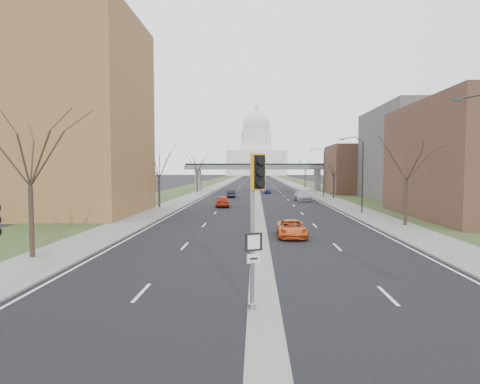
# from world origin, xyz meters

# --- Properties ---
(ground) EXTENTS (700.00, 700.00, 0.00)m
(ground) POSITION_xyz_m (0.00, 0.00, 0.00)
(ground) COLOR black
(ground) RESTS_ON ground
(road_surface) EXTENTS (20.00, 600.00, 0.01)m
(road_surface) POSITION_xyz_m (0.00, 150.00, 0.01)
(road_surface) COLOR black
(road_surface) RESTS_ON ground
(median_strip) EXTENTS (1.20, 600.00, 0.02)m
(median_strip) POSITION_xyz_m (0.00, 150.00, 0.00)
(median_strip) COLOR gray
(median_strip) RESTS_ON ground
(sidewalk_right) EXTENTS (4.00, 600.00, 0.12)m
(sidewalk_right) POSITION_xyz_m (12.00, 150.00, 0.06)
(sidewalk_right) COLOR gray
(sidewalk_right) RESTS_ON ground
(sidewalk_left) EXTENTS (4.00, 600.00, 0.12)m
(sidewalk_left) POSITION_xyz_m (-12.00, 150.00, 0.06)
(sidewalk_left) COLOR gray
(sidewalk_left) RESTS_ON ground
(grass_verge_right) EXTENTS (8.00, 600.00, 0.10)m
(grass_verge_right) POSITION_xyz_m (18.00, 150.00, 0.05)
(grass_verge_right) COLOR #304721
(grass_verge_right) RESTS_ON ground
(grass_verge_left) EXTENTS (8.00, 600.00, 0.10)m
(grass_verge_left) POSITION_xyz_m (-18.00, 150.00, 0.05)
(grass_verge_left) COLOR #304721
(grass_verge_left) RESTS_ON ground
(apartment_building) EXTENTS (25.00, 16.00, 22.00)m
(apartment_building) POSITION_xyz_m (-26.00, 30.00, 11.00)
(apartment_building) COLOR brown
(apartment_building) RESTS_ON ground
(commercial_block_mid) EXTENTS (18.00, 22.00, 15.00)m
(commercial_block_mid) POSITION_xyz_m (28.00, 52.00, 7.50)
(commercial_block_mid) COLOR #595651
(commercial_block_mid) RESTS_ON ground
(commercial_block_far) EXTENTS (14.00, 14.00, 10.00)m
(commercial_block_far) POSITION_xyz_m (22.00, 70.00, 5.00)
(commercial_block_far) COLOR brown
(commercial_block_far) RESTS_ON ground
(pedestrian_bridge) EXTENTS (34.00, 3.00, 6.45)m
(pedestrian_bridge) POSITION_xyz_m (0.00, 80.00, 4.84)
(pedestrian_bridge) COLOR slate
(pedestrian_bridge) RESTS_ON ground
(capitol) EXTENTS (48.00, 42.00, 55.75)m
(capitol) POSITION_xyz_m (0.00, 320.00, 18.60)
(capitol) COLOR silver
(capitol) RESTS_ON ground
(streetlight_mid) EXTENTS (2.61, 0.20, 8.70)m
(streetlight_mid) POSITION_xyz_m (10.99, 32.00, 6.95)
(streetlight_mid) COLOR black
(streetlight_mid) RESTS_ON sidewalk_right
(streetlight_far) EXTENTS (2.61, 0.20, 8.70)m
(streetlight_far) POSITION_xyz_m (10.99, 58.00, 6.95)
(streetlight_far) COLOR black
(streetlight_far) RESTS_ON sidewalk_right
(tree_left_a) EXTENTS (7.20, 7.20, 9.40)m
(tree_left_a) POSITION_xyz_m (-13.00, 8.00, 6.64)
(tree_left_a) COLOR #382B21
(tree_left_a) RESTS_ON sidewalk_left
(tree_left_b) EXTENTS (6.75, 6.75, 8.81)m
(tree_left_b) POSITION_xyz_m (-13.00, 38.00, 6.23)
(tree_left_b) COLOR #382B21
(tree_left_b) RESTS_ON sidewalk_left
(tree_left_c) EXTENTS (7.65, 7.65, 9.99)m
(tree_left_c) POSITION_xyz_m (-13.00, 72.00, 7.04)
(tree_left_c) COLOR #382B21
(tree_left_c) RESTS_ON sidewalk_left
(tree_right_a) EXTENTS (7.20, 7.20, 9.40)m
(tree_right_a) POSITION_xyz_m (13.00, 22.00, 6.64)
(tree_right_a) COLOR #382B21
(tree_right_a) RESTS_ON sidewalk_right
(tree_right_b) EXTENTS (6.30, 6.30, 8.22)m
(tree_right_b) POSITION_xyz_m (13.00, 55.00, 5.82)
(tree_right_b) COLOR #382B21
(tree_right_b) RESTS_ON sidewalk_right
(tree_right_c) EXTENTS (7.65, 7.65, 9.99)m
(tree_right_c) POSITION_xyz_m (13.00, 95.00, 7.04)
(tree_right_c) COLOR #382B21
(tree_right_c) RESTS_ON sidewalk_right
(signal_pole_median) EXTENTS (0.80, 0.95, 5.66)m
(signal_pole_median) POSITION_xyz_m (-0.32, -0.03, 3.94)
(signal_pole_median) COLOR gray
(signal_pole_median) RESTS_ON ground
(car_left_near) EXTENTS (2.29, 4.75, 1.56)m
(car_left_near) POSITION_xyz_m (-4.84, 39.79, 0.78)
(car_left_near) COLOR #9C2711
(car_left_near) RESTS_ON ground
(car_left_far) EXTENTS (1.63, 4.33, 1.41)m
(car_left_far) POSITION_xyz_m (-4.77, 58.13, 0.71)
(car_left_far) COLOR black
(car_left_far) RESTS_ON ground
(car_right_near) EXTENTS (2.20, 4.66, 1.29)m
(car_right_near) POSITION_xyz_m (2.39, 15.98, 0.64)
(car_right_near) COLOR #C94D15
(car_right_near) RESTS_ON ground
(car_right_mid) EXTENTS (2.51, 5.51, 1.56)m
(car_right_mid) POSITION_xyz_m (7.10, 50.35, 0.78)
(car_right_mid) COLOR #93949A
(car_right_mid) RESTS_ON ground
(car_right_far) EXTENTS (1.53, 3.70, 1.25)m
(car_right_far) POSITION_xyz_m (2.00, 70.02, 0.63)
(car_right_far) COLOR navy
(car_right_far) RESTS_ON ground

